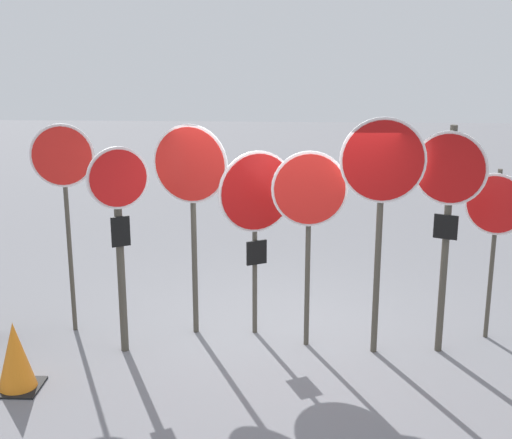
# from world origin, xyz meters

# --- Properties ---
(ground_plane) EXTENTS (40.00, 40.00, 0.00)m
(ground_plane) POSITION_xyz_m (0.00, 0.00, 0.00)
(ground_plane) COLOR slate
(stop_sign_0) EXTENTS (0.72, 0.15, 2.51)m
(stop_sign_0) POSITION_xyz_m (-2.47, 0.19, 1.94)
(stop_sign_0) COLOR #474238
(stop_sign_0) RESTS_ON ground
(stop_sign_1) EXTENTS (0.60, 0.34, 2.35)m
(stop_sign_1) POSITION_xyz_m (-1.72, -0.33, 1.60)
(stop_sign_1) COLOR #474238
(stop_sign_1) RESTS_ON ground
(stop_sign_2) EXTENTS (0.87, 0.28, 2.52)m
(stop_sign_2) POSITION_xyz_m (-1.01, 0.20, 1.88)
(stop_sign_2) COLOR #474238
(stop_sign_2) RESTS_ON ground
(stop_sign_3) EXTENTS (0.85, 0.45, 2.22)m
(stop_sign_3) POSITION_xyz_m (-0.27, 0.22, 1.62)
(stop_sign_3) COLOR #474238
(stop_sign_3) RESTS_ON ground
(stop_sign_4) EXTENTS (0.84, 0.13, 2.27)m
(stop_sign_4) POSITION_xyz_m (0.32, -0.09, 1.71)
(stop_sign_4) COLOR #474238
(stop_sign_4) RESTS_ON ground
(stop_sign_5) EXTENTS (0.91, 0.12, 2.66)m
(stop_sign_5) POSITION_xyz_m (1.08, -0.24, 1.97)
(stop_sign_5) COLOR #474238
(stop_sign_5) RESTS_ON ground
(stop_sign_6) EXTENTS (0.74, 0.34, 2.57)m
(stop_sign_6) POSITION_xyz_m (1.80, -0.18, 1.80)
(stop_sign_6) COLOR #474238
(stop_sign_6) RESTS_ON ground
(stop_sign_7) EXTENTS (0.63, 0.38, 2.03)m
(stop_sign_7) POSITION_xyz_m (2.43, 0.22, 1.51)
(stop_sign_7) COLOR #474238
(stop_sign_7) RESTS_ON ground
(traffic_cone_0) EXTENTS (0.46, 0.46, 0.72)m
(traffic_cone_0) POSITION_xyz_m (-2.63, -1.22, 0.36)
(traffic_cone_0) COLOR black
(traffic_cone_0) RESTS_ON ground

